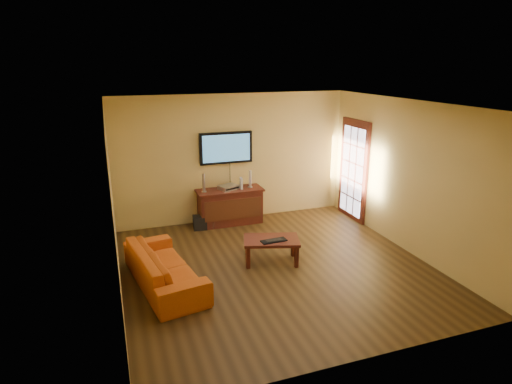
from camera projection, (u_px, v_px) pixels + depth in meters
name	position (u px, v px, depth m)	size (l,w,h in m)	color
ground_plane	(276.00, 267.00, 7.20)	(5.00, 5.00, 0.00)	#33220E
room_walls	(264.00, 161.00, 7.27)	(5.00, 5.00, 5.00)	tan
french_door	(353.00, 171.00, 9.21)	(0.07, 1.02, 2.22)	#41150E
media_console	(230.00, 206.00, 9.05)	(1.39, 0.53, 0.75)	#41150E
television	(226.00, 148.00, 8.90)	(1.12, 0.08, 0.66)	black
coffee_table	(271.00, 242.00, 7.28)	(1.05, 0.80, 0.43)	#41150E
sofa	(164.00, 261.00, 6.55)	(2.00, 0.58, 0.78)	#C55515
speaker_left	(204.00, 184.00, 8.72)	(0.10, 0.10, 0.38)	silver
speaker_right	(250.00, 180.00, 9.04)	(0.10, 0.10, 0.37)	silver
av_receiver	(228.00, 187.00, 8.94)	(0.38, 0.27, 0.09)	silver
game_console	(241.00, 183.00, 8.96)	(0.05, 0.17, 0.23)	white
subwoofer	(200.00, 222.00, 8.82)	(0.27, 0.27, 0.27)	black
bottle	(213.00, 225.00, 8.81)	(0.06, 0.06, 0.19)	white
keyboard	(274.00, 241.00, 7.17)	(0.44, 0.19, 0.03)	black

